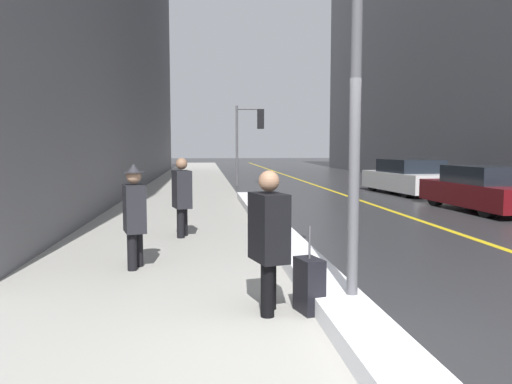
{
  "coord_description": "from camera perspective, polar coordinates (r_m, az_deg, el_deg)",
  "views": [
    {
      "loc": [
        -1.25,
        -4.2,
        1.79
      ],
      "look_at": [
        -0.4,
        4.0,
        1.05
      ],
      "focal_mm": 35.0,
      "sensor_mm": 36.0,
      "label": 1
    }
  ],
  "objects": [
    {
      "name": "sidewalk_slab",
      "position": [
        19.29,
        -8.12,
        -0.24
      ],
      "size": [
        4.0,
        80.0,
        0.01
      ],
      "color": "#9E9B93",
      "rests_on": "ground"
    },
    {
      "name": "traffic_light_near",
      "position": [
        23.14,
        -0.5,
        7.29
      ],
      "size": [
        1.31,
        0.32,
        3.7
      ],
      "rotation": [
        0.0,
        0.0,
        0.0
      ],
      "color": "#515156",
      "rests_on": "ground"
    },
    {
      "name": "ground_plane",
      "position": [
        4.73,
        10.33,
        -17.17
      ],
      "size": [
        160.0,
        160.0,
        0.0
      ],
      "primitive_type": "plane",
      "color": "#2D2D30"
    },
    {
      "name": "pedestrian_nearside",
      "position": [
        5.33,
        1.41,
        -4.94
      ],
      "size": [
        0.42,
        0.74,
        1.55
      ],
      "rotation": [
        0.0,
        0.0,
        -1.3
      ],
      "color": "black",
      "rests_on": "ground"
    },
    {
      "name": "parked_car_white",
      "position": [
        20.15,
        17.06,
        1.59
      ],
      "size": [
        2.32,
        4.62,
        1.34
      ],
      "rotation": [
        0.0,
        0.0,
        1.67
      ],
      "color": "silver",
      "rests_on": "ground"
    },
    {
      "name": "lamp_post",
      "position": [
        5.5,
        11.45,
        19.27
      ],
      "size": [
        0.28,
        0.28,
        5.3
      ],
      "color": "#515156",
      "rests_on": "ground"
    },
    {
      "name": "road_centre_stripe",
      "position": [
        19.98,
        9.34,
        -0.09
      ],
      "size": [
        0.16,
        80.0,
        0.0
      ],
      "color": "gold",
      "rests_on": "ground"
    },
    {
      "name": "snow_bank_curb",
      "position": [
        10.47,
        1.96,
        -4.11
      ],
      "size": [
        0.57,
        14.41,
        0.22
      ],
      "color": "white",
      "rests_on": "ground"
    },
    {
      "name": "building_facade_left",
      "position": [
        25.43,
        -19.72,
        16.82
      ],
      "size": [
        6.0,
        36.0,
        14.15
      ],
      "color": "slate",
      "rests_on": "ground"
    },
    {
      "name": "pedestrian_with_shoulder_bag",
      "position": [
        9.99,
        -8.48,
        -0.18
      ],
      "size": [
        0.43,
        0.75,
        1.58
      ],
      "rotation": [
        0.0,
        0.0,
        -1.3
      ],
      "color": "black",
      "rests_on": "ground"
    },
    {
      "name": "rolling_suitcase",
      "position": [
        5.49,
        6.1,
        -10.61
      ],
      "size": [
        0.31,
        0.41,
        0.95
      ],
      "rotation": [
        0.0,
        0.0,
        -1.3
      ],
      "color": "black",
      "rests_on": "ground"
    },
    {
      "name": "pedestrian_in_fedora",
      "position": [
        7.49,
        -13.72,
        -2.22
      ],
      "size": [
        0.4,
        0.54,
        1.56
      ],
      "rotation": [
        0.0,
        0.0,
        -1.3
      ],
      "color": "black",
      "rests_on": "ground"
    },
    {
      "name": "parked_car_maroon",
      "position": [
        15.47,
        24.64,
        0.27
      ],
      "size": [
        1.92,
        4.37,
        1.27
      ],
      "rotation": [
        0.0,
        0.0,
        1.61
      ],
      "color": "#600F14",
      "rests_on": "ground"
    }
  ]
}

